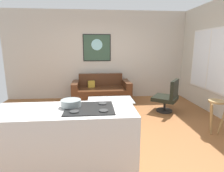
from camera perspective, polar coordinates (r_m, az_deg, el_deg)
name	(u,v)px	position (r m, az deg, el deg)	size (l,w,h in m)	color
ground	(113,128)	(3.97, 0.22, -12.98)	(6.40, 6.40, 0.04)	brown
back_wall	(106,55)	(6.02, -1.99, 9.55)	(6.40, 0.05, 2.80)	beige
couch	(101,93)	(5.58, -3.35, -2.14)	(1.75, 0.91, 0.85)	#472615
coffee_table	(110,101)	(4.34, -0.52, -4.71)	(1.07, 0.64, 0.44)	silver
armchair	(168,97)	(4.92, 17.14, -3.22)	(0.82, 0.82, 0.86)	black
bar_stool	(216,109)	(4.04, 29.82, -6.17)	(0.35, 0.35, 0.67)	#9E7A49
kitchen_counter	(65,143)	(2.52, -14.37, -16.86)	(1.78, 0.70, 0.93)	silver
mixing_bowl	(71,103)	(2.40, -12.73, -5.36)	(0.26, 0.26, 0.10)	#899899
wall_painting	(97,48)	(5.97, -4.75, 11.88)	(0.88, 0.03, 0.85)	black
window	(209,60)	(5.36, 28.11, 7.22)	(0.03, 1.61, 1.58)	silver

